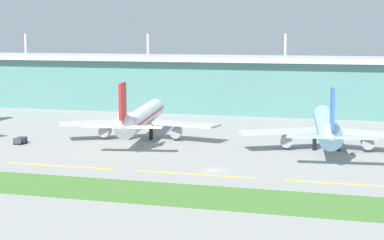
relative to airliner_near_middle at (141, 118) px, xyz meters
The scene contains 9 objects.
ground_plane 50.49m from the airliner_near_middle, 49.27° to the right, with size 600.00×600.00×0.00m, color gray.
terminal_building 82.14m from the airliner_near_middle, 66.51° to the left, with size 288.00×34.00×31.28m.
airliner_near_middle is the anchor object (origin of this frame).
airliner_far_middle 55.11m from the airliner_near_middle, ahead, with size 48.38×59.75×18.90m.
taxiway_stripe_mid_west 44.12m from the airliner_near_middle, 95.68° to the right, with size 28.00×0.70×0.04m, color yellow.
taxiway_stripe_centre 53.00m from the airliner_near_middle, 55.66° to the right, with size 28.00×0.70×0.04m, color yellow.
taxiway_stripe_mid_east 77.35m from the airliner_near_middle, 34.30° to the right, with size 28.00×0.70×0.04m, color yellow.
grass_verge 70.94m from the airliner_near_middle, 62.45° to the right, with size 300.00×18.00×0.10m, color #477A33.
pushback_tug 35.78m from the airliner_near_middle, 148.72° to the right, with size 2.82×4.58×1.85m.
Camera 1 is at (37.46, -146.06, 31.98)m, focal length 61.77 mm.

